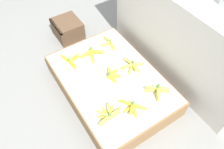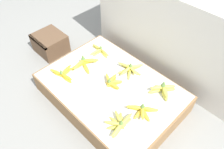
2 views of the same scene
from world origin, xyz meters
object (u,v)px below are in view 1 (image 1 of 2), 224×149
(banana_bunch_front_left, at_px, (71,60))
(banana_bunch_back_left, at_px, (109,43))
(banana_bunch_front_midright, at_px, (108,115))
(banana_bunch_middle_midright, at_px, (133,106))
(wooden_crate, at_px, (68,29))
(banana_bunch_back_midleft, at_px, (132,65))
(banana_bunch_middle_midleft, at_px, (112,75))
(banana_bunch_middle_left, at_px, (92,53))
(banana_bunch_back_midright, at_px, (158,90))

(banana_bunch_front_left, xyz_separation_m, banana_bunch_back_left, (-0.00, 0.42, -0.00))
(banana_bunch_front_midright, bearing_deg, banana_bunch_middle_midright, 77.78)
(wooden_crate, relative_size, banana_bunch_back_midleft, 1.29)
(banana_bunch_middle_midright, xyz_separation_m, banana_bunch_back_left, (-0.71, 0.23, -0.00))
(banana_bunch_middle_midleft, relative_size, banana_bunch_back_left, 0.83)
(wooden_crate, distance_m, banana_bunch_back_midleft, 0.95)
(banana_bunch_middle_midleft, bearing_deg, banana_bunch_front_midright, -36.95)
(banana_bunch_middle_midright, bearing_deg, banana_bunch_middle_left, 178.80)
(banana_bunch_middle_left, bearing_deg, banana_bunch_middle_midleft, 3.91)
(banana_bunch_middle_midleft, relative_size, banana_bunch_back_midleft, 0.84)
(banana_bunch_middle_left, relative_size, banana_bunch_middle_midleft, 1.24)
(banana_bunch_back_midleft, bearing_deg, banana_bunch_back_midright, 1.32)
(wooden_crate, xyz_separation_m, banana_bunch_front_midright, (1.23, -0.23, 0.12))
(banana_bunch_middle_left, height_order, banana_bunch_back_midleft, banana_bunch_middle_left)
(banana_bunch_middle_midleft, distance_m, banana_bunch_middle_midright, 0.35)
(banana_bunch_middle_left, xyz_separation_m, banana_bunch_back_midright, (0.66, 0.24, 0.00))
(banana_bunch_back_left, bearing_deg, wooden_crate, -160.41)
(banana_bunch_middle_left, distance_m, banana_bunch_middle_midleft, 0.32)
(banana_bunch_front_left, xyz_separation_m, banana_bunch_middle_midright, (0.70, 0.19, 0.00))
(banana_bunch_back_midright, bearing_deg, banana_bunch_front_left, -147.34)
(banana_bunch_front_left, distance_m, banana_bunch_front_midright, 0.66)
(banana_bunch_back_left, bearing_deg, banana_bunch_middle_midright, -17.93)
(wooden_crate, distance_m, banana_bunch_front_left, 0.62)
(wooden_crate, xyz_separation_m, banana_bunch_middle_midleft, (0.92, 0.01, 0.12))
(banana_bunch_middle_left, height_order, banana_bunch_middle_midright, banana_bunch_middle_left)
(banana_bunch_middle_midright, bearing_deg, wooden_crate, 178.65)
(wooden_crate, xyz_separation_m, banana_bunch_back_left, (0.56, 0.20, 0.12))
(banana_bunch_middle_midleft, bearing_deg, banana_bunch_front_left, -147.56)
(wooden_crate, bearing_deg, banana_bunch_front_left, -21.13)
(wooden_crate, height_order, banana_bunch_back_left, banana_bunch_back_left)
(wooden_crate, relative_size, banana_bunch_front_left, 1.31)
(banana_bunch_front_left, distance_m, banana_bunch_middle_left, 0.21)
(banana_bunch_middle_midright, bearing_deg, banana_bunch_middle_midleft, 174.18)
(banana_bunch_front_midright, distance_m, banana_bunch_middle_midleft, 0.39)
(banana_bunch_front_left, bearing_deg, banana_bunch_middle_left, 80.51)
(banana_bunch_middle_midright, height_order, banana_bunch_back_left, banana_bunch_middle_midright)
(banana_bunch_middle_midright, relative_size, banana_bunch_back_midleft, 0.89)
(banana_bunch_middle_left, bearing_deg, banana_bunch_middle_midright, -1.20)
(banana_bunch_middle_left, relative_size, banana_bunch_back_midright, 1.25)
(wooden_crate, bearing_deg, banana_bunch_back_left, 19.59)
(banana_bunch_back_midleft, bearing_deg, banana_bunch_front_left, -128.87)
(banana_bunch_front_midright, relative_size, banana_bunch_middle_midleft, 1.17)
(wooden_crate, relative_size, banana_bunch_front_midright, 1.32)
(banana_bunch_front_midright, xyz_separation_m, banana_bunch_middle_midright, (0.04, 0.20, 0.00))
(wooden_crate, bearing_deg, banana_bunch_back_midright, 10.28)
(banana_bunch_middle_midleft, relative_size, banana_bunch_back_midright, 1.00)
(banana_bunch_middle_left, bearing_deg, banana_bunch_back_midright, 20.25)
(banana_bunch_middle_left, bearing_deg, wooden_crate, 178.47)
(banana_bunch_middle_midleft, relative_size, banana_bunch_middle_midright, 0.94)
(banana_bunch_back_left, xyz_separation_m, banana_bunch_back_midright, (0.70, 0.03, 0.01))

